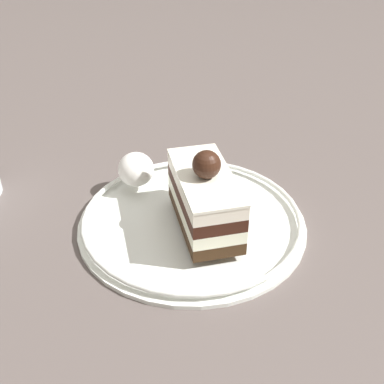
{
  "coord_description": "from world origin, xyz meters",
  "views": [
    {
      "loc": [
        -0.13,
        -0.41,
        0.34
      ],
      "look_at": [
        -0.01,
        0.01,
        0.04
      ],
      "focal_mm": 45.84,
      "sensor_mm": 36.0,
      "label": 1
    }
  ],
  "objects": [
    {
      "name": "fork",
      "position": [
        0.01,
        0.08,
        0.02
      ],
      "size": [
        0.08,
        0.09,
        0.0
      ],
      "color": "silver",
      "rests_on": "dessert_plate"
    },
    {
      "name": "cake_slice",
      "position": [
        -0.01,
        -0.01,
        0.05
      ],
      "size": [
        0.06,
        0.13,
        0.09
      ],
      "color": "#321E0E",
      "rests_on": "dessert_plate"
    },
    {
      "name": "dessert_plate",
      "position": [
        -0.01,
        0.01,
        0.01
      ],
      "size": [
        0.25,
        0.25,
        0.01
      ],
      "color": "white",
      "rests_on": "ground_plane"
    },
    {
      "name": "whipped_cream_dollop",
      "position": [
        -0.06,
        0.09,
        0.03
      ],
      "size": [
        0.04,
        0.04,
        0.04
      ],
      "primitive_type": "ellipsoid",
      "color": "white",
      "rests_on": "dessert_plate"
    },
    {
      "name": "ground_plane",
      "position": [
        0.0,
        0.0,
        0.0
      ],
      "size": [
        2.4,
        2.4,
        0.0
      ],
      "primitive_type": "plane",
      "color": "#574D4A"
    }
  ]
}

